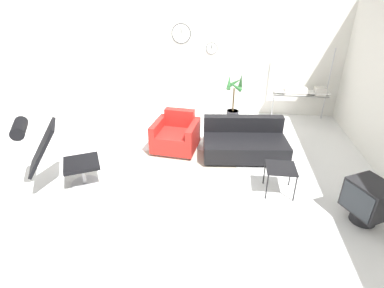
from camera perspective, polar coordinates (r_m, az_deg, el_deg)
ground_plane at (r=5.40m, az=-2.89°, el=-5.26°), size 12.00×12.00×0.00m
wall_back at (r=7.82m, az=0.88°, el=16.20°), size 12.00×0.09×2.80m
round_rug at (r=5.12m, az=-3.92°, el=-7.31°), size 2.53×2.53×0.01m
lounge_chair at (r=5.09m, az=-25.20°, el=-1.02°), size 1.22×0.97×1.23m
armchair_red at (r=6.03m, az=-3.03°, el=1.48°), size 0.93×0.90×0.76m
couch_low at (r=5.92m, az=9.92°, el=0.15°), size 1.66×1.10×0.68m
side_table at (r=4.87m, az=16.54°, el=-4.75°), size 0.46×0.46×0.46m
crt_television at (r=4.79m, az=30.54°, el=-9.25°), size 0.66×0.69×0.63m
potted_plant at (r=7.39m, az=7.91°, el=7.71°), size 0.40×0.44×1.23m
shelf_unit at (r=7.82m, az=20.35°, el=9.29°), size 1.30×0.28×1.73m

